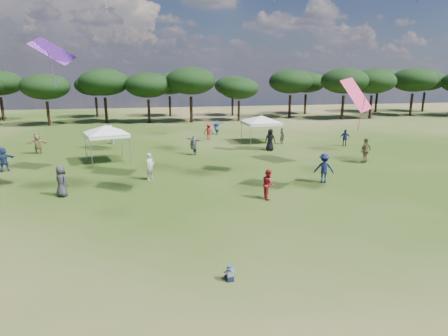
{
  "coord_description": "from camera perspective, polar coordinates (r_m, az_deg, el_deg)",
  "views": [
    {
      "loc": [
        -2.88,
        -8.46,
        6.5
      ],
      "look_at": [
        0.09,
        6.0,
        2.81
      ],
      "focal_mm": 30.0,
      "sensor_mm": 36.0,
      "label": 1
    }
  ],
  "objects": [
    {
      "name": "toddler",
      "position": [
        12.59,
        0.89,
        -15.82
      ],
      "size": [
        0.35,
        0.39,
        0.52
      ],
      "rotation": [
        0.0,
        0.0,
        0.07
      ],
      "color": "black",
      "rests_on": "ground"
    },
    {
      "name": "tent_right",
      "position": [
        36.95,
        5.71,
        7.77
      ],
      "size": [
        6.68,
        6.68,
        2.95
      ],
      "rotation": [
        0.0,
        0.0,
        0.04
      ],
      "color": "gray",
      "rests_on": "ground"
    },
    {
      "name": "tent_left",
      "position": [
        29.58,
        -17.57,
        6.0
      ],
      "size": [
        5.71,
        5.71,
        3.13
      ],
      "rotation": [
        0.0,
        0.0,
        0.29
      ],
      "color": "gray",
      "rests_on": "ground"
    },
    {
      "name": "ground",
      "position": [
        11.05,
        6.27,
        -22.09
      ],
      "size": [
        140.0,
        140.0,
        0.0
      ],
      "primitive_type": "plane",
      "color": "#344E17",
      "rests_on": "ground"
    },
    {
      "name": "festival_crowd",
      "position": [
        30.88,
        -5.0,
        3.45
      ],
      "size": [
        29.16,
        23.69,
        1.92
      ],
      "color": "black",
      "rests_on": "ground"
    },
    {
      "name": "tree_line",
      "position": [
        56.13,
        -6.39,
        12.83
      ],
      "size": [
        108.78,
        17.63,
        7.77
      ],
      "color": "black",
      "rests_on": "ground"
    }
  ]
}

